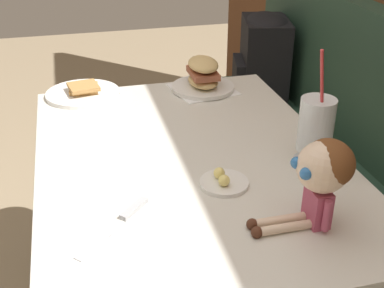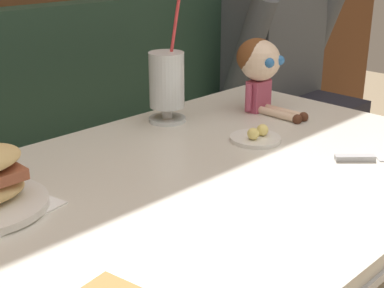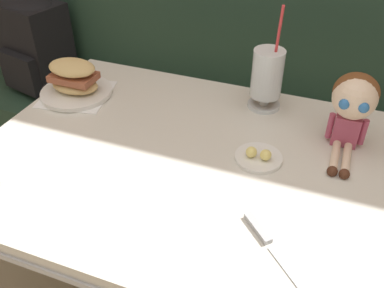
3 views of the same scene
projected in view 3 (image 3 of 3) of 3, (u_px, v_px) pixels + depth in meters
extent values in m
cube|color=#233D2D|center=(241.00, 170.00, 1.82)|extent=(2.60, 0.48, 0.45)
cube|color=#233D2D|center=(262.00, 45.00, 1.66)|extent=(2.60, 0.10, 0.55)
cube|color=silver|center=(192.00, 161.00, 1.08)|extent=(1.10, 0.80, 0.03)
cube|color=#B7BABF|center=(192.00, 168.00, 1.09)|extent=(1.11, 0.81, 0.02)
cylinder|color=#A5A8AD|center=(192.00, 251.00, 1.29)|extent=(0.14, 0.14, 0.65)
cylinder|color=silver|center=(264.00, 105.00, 1.26)|extent=(0.10, 0.10, 0.01)
cylinder|color=silver|center=(264.00, 99.00, 1.25)|extent=(0.03, 0.03, 0.03)
cylinder|color=silver|center=(267.00, 73.00, 1.20)|extent=(0.09, 0.09, 0.14)
cylinder|color=brown|center=(267.00, 78.00, 1.20)|extent=(0.08, 0.08, 0.11)
cylinder|color=#DB383D|center=(277.00, 43.00, 1.13)|extent=(0.02, 0.04, 0.22)
cube|color=white|center=(77.00, 94.00, 1.32)|extent=(0.23, 0.23, 0.00)
cylinder|color=white|center=(76.00, 92.00, 1.31)|extent=(0.22, 0.22, 0.01)
ellipsoid|color=tan|center=(75.00, 85.00, 1.30)|extent=(0.15, 0.10, 0.04)
cube|color=#995138|center=(74.00, 77.00, 1.28)|extent=(0.14, 0.09, 0.02)
ellipsoid|color=tan|center=(72.00, 67.00, 1.26)|extent=(0.15, 0.10, 0.04)
cylinder|color=white|center=(258.00, 158.00, 1.06)|extent=(0.12, 0.12, 0.01)
sphere|color=#F4E07A|center=(251.00, 152.00, 1.04)|extent=(0.03, 0.03, 0.03)
sphere|color=#F4E07A|center=(266.00, 155.00, 1.03)|extent=(0.03, 0.03, 0.03)
cube|color=silver|center=(292.00, 274.00, 0.78)|extent=(0.11, 0.11, 0.00)
cube|color=#B2B5BA|center=(258.00, 227.00, 0.87)|extent=(0.07, 0.07, 0.01)
cube|color=#B74C6B|center=(346.00, 130.00, 1.09)|extent=(0.06, 0.04, 0.08)
sphere|color=beige|center=(355.00, 98.00, 1.03)|extent=(0.11, 0.11, 0.11)
ellipsoid|color=brown|center=(356.00, 92.00, 1.03)|extent=(0.11, 0.10, 0.10)
sphere|color=#2D6BB2|center=(344.00, 104.00, 1.00)|extent=(0.03, 0.03, 0.03)
sphere|color=#2D6BB2|center=(364.00, 108.00, 0.98)|extent=(0.03, 0.03, 0.03)
cylinder|color=beige|center=(335.00, 157.00, 1.05)|extent=(0.02, 0.12, 0.02)
cylinder|color=beige|center=(346.00, 159.00, 1.04)|extent=(0.02, 0.12, 0.02)
sphere|color=#4C2819|center=(332.00, 171.00, 1.01)|extent=(0.03, 0.03, 0.03)
sphere|color=#4C2819|center=(344.00, 174.00, 1.00)|extent=(0.03, 0.03, 0.03)
cylinder|color=#B74C6B|center=(330.00, 126.00, 1.10)|extent=(0.02, 0.02, 0.07)
cylinder|color=#B74C6B|center=(363.00, 132.00, 1.07)|extent=(0.02, 0.02, 0.07)
cube|color=black|center=(35.00, 45.00, 1.86)|extent=(0.34, 0.26, 0.38)
cube|color=black|center=(21.00, 72.00, 1.82)|extent=(0.22, 0.10, 0.17)
ellipsoid|color=black|center=(25.00, 5.00, 1.76)|extent=(0.32, 0.25, 0.07)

